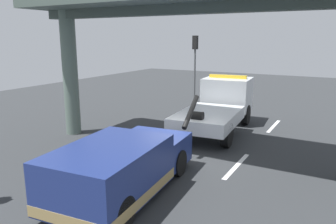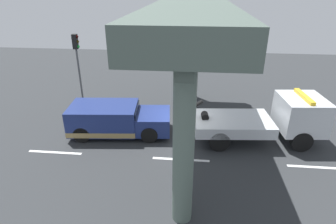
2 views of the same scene
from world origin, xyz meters
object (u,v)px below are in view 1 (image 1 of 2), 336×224
Objects in this scene: towed_van_green at (121,168)px; traffic_cone_orange at (147,138)px; tow_truck_white at (220,104)px; traffic_light_far at (195,54)px.

towed_van_green is 4.29m from traffic_cone_orange.
tow_truck_white is at bearing 0.56° from towed_van_green.
traffic_light_far reaches higher than tow_truck_white.
towed_van_green is 14.43m from traffic_light_far.
tow_truck_white is 1.37× the size of towed_van_green.
traffic_cone_orange is (3.91, 1.69, -0.45)m from towed_van_green.
traffic_light_far reaches higher than traffic_cone_orange.
traffic_light_far reaches higher than towed_van_green.
tow_truck_white is 7.20m from traffic_light_far.
towed_van_green is at bearing -156.66° from traffic_cone_orange.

